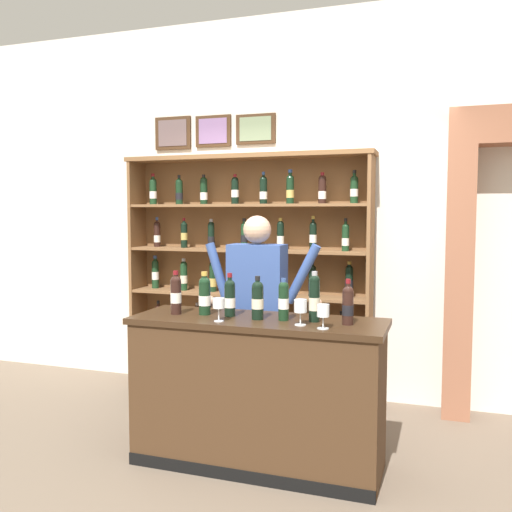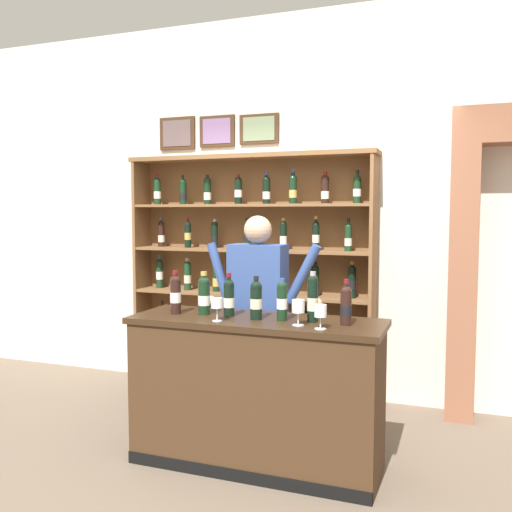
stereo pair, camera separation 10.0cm
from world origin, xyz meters
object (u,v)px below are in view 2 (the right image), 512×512
tasting_bottle_grappa (204,294)px  wine_glass_left (320,312)px  tasting_bottle_chianti (256,299)px  tasting_bottle_rosso (313,298)px  tasting_bottle_vin_santo (282,300)px  wine_shelf (251,269)px  tasting_bottle_super_tuscan (229,297)px  wine_glass_spare (298,307)px  wine_glass_right (217,304)px  tasting_bottle_prosecco (346,305)px  shopkeeper (258,299)px  tasting_counter (256,392)px  tasting_bottle_brunello (176,293)px

tasting_bottle_grappa → wine_glass_left: 0.88m
tasting_bottle_chianti → tasting_bottle_rosso: (0.37, 0.04, 0.02)m
tasting_bottle_vin_santo → wine_glass_left: size_ratio=1.85×
tasting_bottle_grappa → wine_shelf: bearing=97.5°
tasting_bottle_super_tuscan → wine_glass_spare: tasting_bottle_super_tuscan is taller
tasting_bottle_vin_santo → wine_glass_right: (-0.38, -0.17, -0.02)m
tasting_bottle_super_tuscan → tasting_bottle_prosecco: 0.79m
shopkeeper → tasting_bottle_rosso: 0.75m
tasting_bottle_super_tuscan → wine_glass_left: tasting_bottle_super_tuscan is taller
tasting_bottle_chianti → tasting_bottle_super_tuscan: bearing=168.7°
tasting_bottle_vin_santo → wine_glass_right: size_ratio=1.81×
tasting_bottle_grappa → tasting_bottle_rosso: (0.76, 0.00, 0.02)m
tasting_bottle_grappa → wine_glass_right: (0.18, -0.19, -0.03)m
wine_glass_spare → wine_glass_left: (0.15, -0.06, -0.01)m
tasting_bottle_grappa → tasting_bottle_vin_santo: 0.56m
tasting_counter → tasting_bottle_prosecco: bearing=-0.8°
wine_shelf → wine_glass_right: bearing=-77.0°
shopkeeper → tasting_bottle_super_tuscan: size_ratio=5.70×
tasting_bottle_brunello → tasting_bottle_chianti: tasting_bottle_brunello is taller
wine_shelf → wine_glass_spare: size_ratio=14.42×
tasting_bottle_grappa → tasting_bottle_super_tuscan: 0.18m
tasting_bottle_rosso → wine_glass_spare: size_ratio=2.00×
tasting_bottle_brunello → wine_glass_right: tasting_bottle_brunello is taller
tasting_bottle_rosso → wine_glass_left: tasting_bottle_rosso is taller
wine_glass_right → tasting_bottle_chianti: bearing=34.9°
tasting_bottle_brunello → tasting_bottle_prosecco: 1.17m
shopkeeper → tasting_bottle_chianti: bearing=-71.3°
wine_shelf → wine_glass_left: 1.88m
tasting_bottle_prosecco → wine_glass_left: 0.21m
wine_glass_spare → tasting_bottle_chianti: bearing=162.9°
tasting_counter → wine_glass_spare: size_ratio=10.39×
wine_glass_spare → wine_glass_left: bearing=-20.5°
wine_shelf → tasting_bottle_grappa: (0.18, -1.37, -0.04)m
wine_glass_right → tasting_bottle_grappa: bearing=133.8°
shopkeeper → tasting_bottle_grappa: size_ratio=5.64×
wine_glass_right → tasting_bottle_prosecco: bearing=11.8°
shopkeeper → tasting_bottle_chianti: 0.58m
tasting_bottle_rosso → wine_shelf: bearing=124.4°
shopkeeper → tasting_bottle_brunello: shopkeeper is taller
tasting_bottle_rosso → tasting_bottle_prosecco: tasting_bottle_rosso is taller
shopkeeper → tasting_bottle_grappa: shopkeeper is taller
tasting_bottle_vin_santo → wine_glass_right: bearing=-156.1°
tasting_bottle_chianti → wine_shelf: bearing=112.1°
tasting_bottle_vin_santo → tasting_bottle_brunello: bearing=-178.3°
tasting_counter → wine_glass_right: bearing=-139.4°
tasting_bottle_prosecco → wine_glass_right: (-0.79, -0.17, -0.01)m
tasting_counter → tasting_bottle_rosso: size_ratio=5.19×
tasting_bottle_chianti → tasting_bottle_prosecco: 0.58m
tasting_bottle_rosso → tasting_bottle_chianti: bearing=-173.2°
tasting_bottle_grappa → tasting_bottle_chianti: bearing=-6.3°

